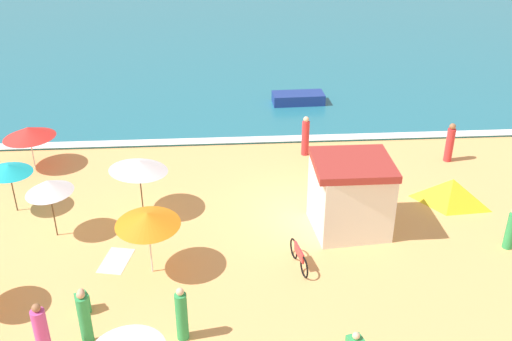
% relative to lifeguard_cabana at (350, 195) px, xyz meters
% --- Properties ---
extents(ground_plane, '(60.00, 60.00, 0.00)m').
position_rel_lifeguard_cabana_xyz_m(ground_plane, '(-1.50, 1.66, -1.42)').
color(ground_plane, '#E5B26B').
extents(ocean_water, '(60.00, 44.00, 0.10)m').
position_rel_lifeguard_cabana_xyz_m(ocean_water, '(-1.50, 29.66, -1.37)').
color(ocean_water, teal).
rests_on(ocean_water, ground_plane).
extents(wave_breaker_foam, '(57.00, 0.70, 0.01)m').
position_rel_lifeguard_cabana_xyz_m(wave_breaker_foam, '(-1.50, 7.96, -1.32)').
color(wave_breaker_foam, white).
rests_on(wave_breaker_foam, ocean_water).
extents(lifeguard_cabana, '(2.79, 2.64, 2.80)m').
position_rel_lifeguard_cabana_xyz_m(lifeguard_cabana, '(0.00, 0.00, 0.00)').
color(lifeguard_cabana, white).
rests_on(lifeguard_cabana, ground_plane).
extents(beach_umbrella_0, '(2.36, 2.38, 2.33)m').
position_rel_lifeguard_cabana_xyz_m(beach_umbrella_0, '(-7.04, -2.18, 0.64)').
color(beach_umbrella_0, silver).
rests_on(beach_umbrella_0, ground_plane).
extents(beach_umbrella_2, '(2.32, 2.31, 2.33)m').
position_rel_lifeguard_cabana_xyz_m(beach_umbrella_2, '(-10.72, 0.24, 0.62)').
color(beach_umbrella_2, '#4C3823').
rests_on(beach_umbrella_2, ground_plane).
extents(beach_umbrella_4, '(1.91, 1.89, 2.07)m').
position_rel_lifeguard_cabana_xyz_m(beach_umbrella_4, '(-12.69, 2.11, 0.42)').
color(beach_umbrella_4, '#4C3823').
rests_on(beach_umbrella_4, ground_plane).
extents(beach_umbrella_6, '(2.94, 2.93, 2.32)m').
position_rel_lifeguard_cabana_xyz_m(beach_umbrella_6, '(-7.74, 1.70, 0.59)').
color(beach_umbrella_6, '#4C3823').
rests_on(beach_umbrella_6, ground_plane).
extents(beach_umbrella_8, '(2.63, 2.62, 1.97)m').
position_rel_lifeguard_cabana_xyz_m(beach_umbrella_8, '(-12.98, 5.88, 0.28)').
color(beach_umbrella_8, silver).
rests_on(beach_umbrella_8, ground_plane).
extents(beach_tent, '(2.71, 2.30, 1.12)m').
position_rel_lifeguard_cabana_xyz_m(beach_tent, '(4.43, 1.45, -0.86)').
color(beach_tent, yellow).
rests_on(beach_tent, ground_plane).
extents(parked_bicycle, '(0.40, 1.80, 0.76)m').
position_rel_lifeguard_cabana_xyz_m(parked_bicycle, '(-2.14, -2.20, -1.04)').
color(parked_bicycle, black).
rests_on(parked_bicycle, ground_plane).
extents(beachgoer_0, '(0.48, 0.48, 1.77)m').
position_rel_lifeguard_cabana_xyz_m(beachgoer_0, '(-5.89, -5.35, -0.60)').
color(beachgoer_0, green).
rests_on(beachgoer_0, ground_plane).
extents(beachgoer_1, '(0.38, 0.38, 1.85)m').
position_rel_lifeguard_cabana_xyz_m(beachgoer_1, '(-8.55, -5.40, -0.55)').
color(beachgoer_1, green).
rests_on(beachgoer_1, ground_plane).
extents(beachgoer_2, '(0.45, 0.45, 1.90)m').
position_rel_lifeguard_cabana_xyz_m(beachgoer_2, '(-0.71, 6.35, -0.52)').
color(beachgoer_2, red).
rests_on(beachgoer_2, ground_plane).
extents(beachgoer_3, '(0.50, 0.50, 1.84)m').
position_rel_lifeguard_cabana_xyz_m(beachgoer_3, '(5.72, 5.26, -0.55)').
color(beachgoer_3, red).
rests_on(beachgoer_3, ground_plane).
extents(beachgoer_5, '(0.40, 0.40, 1.62)m').
position_rel_lifeguard_cabana_xyz_m(beachgoer_5, '(5.38, -1.63, -0.66)').
color(beachgoer_5, green).
rests_on(beachgoer_5, ground_plane).
extents(beachgoer_6, '(0.50, 0.50, 0.85)m').
position_rel_lifeguard_cabana_xyz_m(beachgoer_6, '(-8.94, -4.03, -1.05)').
color(beachgoer_6, green).
rests_on(beachgoer_6, ground_plane).
extents(beachgoer_9, '(0.50, 0.50, 1.91)m').
position_rel_lifeguard_cabana_xyz_m(beachgoer_9, '(-9.58, -5.92, -0.53)').
color(beachgoer_9, '#D84CA5').
rests_on(beachgoer_9, ground_plane).
extents(beach_towel_0, '(1.16, 1.63, 0.01)m').
position_rel_lifeguard_cabana_xyz_m(beach_towel_0, '(-8.35, -1.50, -1.42)').
color(beach_towel_0, white).
rests_on(beach_towel_0, ground_plane).
extents(small_boat_0, '(2.91, 1.37, 0.59)m').
position_rel_lifeguard_cabana_xyz_m(small_boat_0, '(-0.18, 12.76, -1.03)').
color(small_boat_0, navy).
rests_on(small_boat_0, ocean_water).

